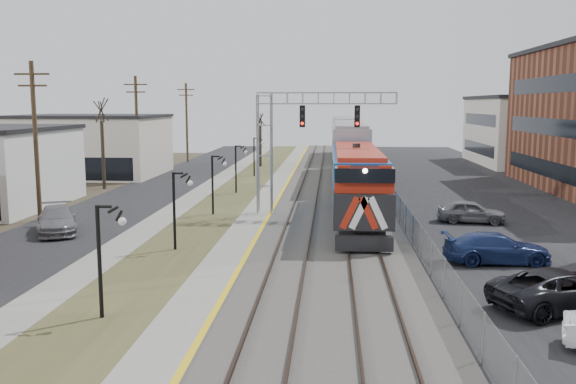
# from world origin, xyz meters

# --- Properties ---
(street_west) EXTENTS (7.00, 120.00, 0.04)m
(street_west) POSITION_xyz_m (-11.50, 35.00, 0.02)
(street_west) COLOR black
(street_west) RESTS_ON ground
(sidewalk) EXTENTS (2.00, 120.00, 0.08)m
(sidewalk) POSITION_xyz_m (-7.00, 35.00, 0.04)
(sidewalk) COLOR gray
(sidewalk) RESTS_ON ground
(grass_median) EXTENTS (4.00, 120.00, 0.06)m
(grass_median) POSITION_xyz_m (-4.00, 35.00, 0.03)
(grass_median) COLOR #434525
(grass_median) RESTS_ON ground
(platform) EXTENTS (2.00, 120.00, 0.24)m
(platform) POSITION_xyz_m (-1.00, 35.00, 0.12)
(platform) COLOR gray
(platform) RESTS_ON ground
(ballast_bed) EXTENTS (8.00, 120.00, 0.20)m
(ballast_bed) POSITION_xyz_m (4.00, 35.00, 0.10)
(ballast_bed) COLOR #595651
(ballast_bed) RESTS_ON ground
(parking_lot) EXTENTS (16.00, 120.00, 0.04)m
(parking_lot) POSITION_xyz_m (16.00, 35.00, 0.02)
(parking_lot) COLOR black
(parking_lot) RESTS_ON ground
(platform_edge) EXTENTS (0.24, 120.00, 0.01)m
(platform_edge) POSITION_xyz_m (-0.12, 35.00, 0.24)
(platform_edge) COLOR gold
(platform_edge) RESTS_ON platform
(track_near) EXTENTS (1.58, 120.00, 0.15)m
(track_near) POSITION_xyz_m (2.00, 35.00, 0.28)
(track_near) COLOR #2D2119
(track_near) RESTS_ON ballast_bed
(track_far) EXTENTS (1.58, 120.00, 0.15)m
(track_far) POSITION_xyz_m (5.50, 35.00, 0.28)
(track_far) COLOR #2D2119
(track_far) RESTS_ON ballast_bed
(train) EXTENTS (3.00, 63.05, 5.33)m
(train) POSITION_xyz_m (5.50, 50.15, 2.88)
(train) COLOR #134E9F
(train) RESTS_ON ground
(signal_gantry) EXTENTS (9.00, 1.07, 8.15)m
(signal_gantry) POSITION_xyz_m (1.22, 27.99, 5.59)
(signal_gantry) COLOR gray
(signal_gantry) RESTS_ON ground
(lampposts) EXTENTS (0.14, 62.14, 4.00)m
(lampposts) POSITION_xyz_m (-4.00, 18.29, 2.00)
(lampposts) COLOR black
(lampposts) RESTS_ON ground
(utility_poles) EXTENTS (0.28, 80.28, 10.00)m
(utility_poles) POSITION_xyz_m (-14.50, 25.00, 5.00)
(utility_poles) COLOR #4C3823
(utility_poles) RESTS_ON ground
(fence) EXTENTS (0.04, 120.00, 1.60)m
(fence) POSITION_xyz_m (8.20, 35.00, 0.80)
(fence) COLOR gray
(fence) RESTS_ON ground
(bare_trees) EXTENTS (12.30, 42.30, 5.95)m
(bare_trees) POSITION_xyz_m (-12.66, 38.91, 2.70)
(bare_trees) COLOR #382D23
(bare_trees) RESTS_ON ground
(car_lot_c) EXTENTS (5.83, 4.34, 1.47)m
(car_lot_c) POSITION_xyz_m (12.18, 10.06, 0.74)
(car_lot_c) COLOR black
(car_lot_c) RESTS_ON ground
(car_lot_d) EXTENTS (4.98, 2.28, 1.41)m
(car_lot_d) POSITION_xyz_m (11.59, 16.49, 0.71)
(car_lot_d) COLOR navy
(car_lot_d) RESTS_ON ground
(car_lot_e) EXTENTS (4.33, 2.20, 1.41)m
(car_lot_e) POSITION_xyz_m (12.61, 26.33, 0.71)
(car_lot_e) COLOR slate
(car_lot_e) RESTS_ON ground
(car_street_b) EXTENTS (4.04, 5.56, 1.50)m
(car_street_b) POSITION_xyz_m (-11.84, 21.68, 0.75)
(car_street_b) COLOR slate
(car_street_b) RESTS_ON ground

